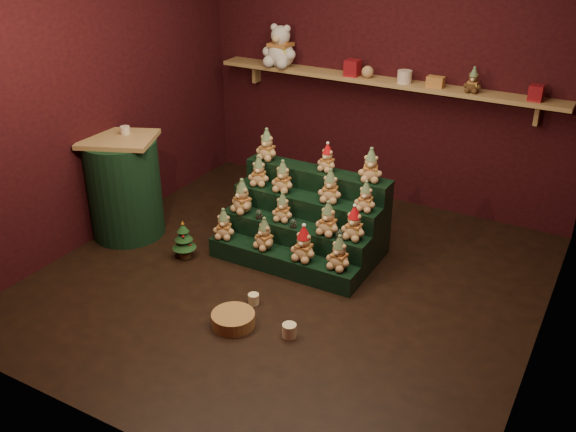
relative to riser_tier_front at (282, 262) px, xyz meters
The scene contains 40 objects.
ground 0.20m from the riser_tier_front, 41.73° to the right, with size 4.00×4.00×0.00m, color black.
back_wall 2.34m from the riser_tier_front, 86.06° to the left, with size 4.00×0.10×2.80m, color black.
front_wall 2.54m from the riser_tier_front, 86.49° to the right, with size 4.00×0.10×2.80m, color black.
left_wall 2.32m from the riser_tier_front, behind, with size 0.10×4.00×2.80m, color black.
back_shelf 2.13m from the riser_tier_front, 85.66° to the left, with size 3.60×0.26×0.24m.
riser_tier_front is the anchor object (origin of this frame).
riser_tier_midfront 0.24m from the riser_tier_front, 90.00° to the left, with size 1.40×0.22×0.36m, color black.
riser_tier_midback 0.48m from the riser_tier_front, 90.00° to the left, with size 1.40×0.22×0.54m, color black.
riser_tier_back 0.71m from the riser_tier_front, 90.00° to the left, with size 1.40×0.22×0.72m, color black.
teddy_0 0.63m from the riser_tier_front, behind, with size 0.20×0.18×0.28m, color tan, non-canonical shape.
teddy_1 0.29m from the riser_tier_front, behind, with size 0.20×0.18×0.29m, color tan, non-canonical shape.
teddy_2 0.33m from the riser_tier_front, ahead, with size 0.22×0.20×0.31m, color tan, non-canonical shape.
teddy_3 0.59m from the riser_tier_front, ahead, with size 0.21×0.19×0.30m, color tan, non-canonical shape.
teddy_4 0.71m from the riser_tier_front, 158.79° to the left, with size 0.22×0.20×0.31m, color tan, non-canonical shape.
teddy_5 0.48m from the riser_tier_front, 118.06° to the left, with size 0.19×0.17×0.26m, color tan, non-canonical shape.
teddy_6 0.57m from the riser_tier_front, 31.15° to the left, with size 0.21×0.19×0.30m, color tan, non-canonical shape.
teddy_7 0.74m from the riser_tier_front, 22.86° to the left, with size 0.21×0.19×0.29m, color tan, non-canonical shape.
teddy_8 0.90m from the riser_tier_front, 137.97° to the left, with size 0.20×0.18×0.28m, color tan, non-canonical shape.
teddy_9 0.78m from the riser_tier_front, 118.58° to the left, with size 0.21×0.19×0.29m, color tan, non-canonical shape.
teddy_10 0.78m from the riser_tier_front, 63.52° to the left, with size 0.21×0.19×0.29m, color tan, non-canonical shape.
teddy_11 0.92m from the riser_tier_front, 37.65° to the left, with size 0.19×0.17×0.26m, color tan, non-canonical shape.
teddy_12 1.14m from the riser_tier_front, 129.27° to the left, with size 0.21×0.19×0.29m, color tan, non-canonical shape.
teddy_13 1.02m from the riser_tier_front, 82.85° to the left, with size 0.18×0.16×0.25m, color tan, non-canonical shape.
teddy_14 1.14m from the riser_tier_front, 52.11° to the left, with size 0.21×0.19×0.29m, color tan, non-canonical shape.
snow_globe_a 0.48m from the riser_tier_front, 153.83° to the left, with size 0.06×0.06×0.09m.
snow_globe_b 0.35m from the riser_tier_front, 81.61° to the left, with size 0.06×0.06×0.08m.
snow_globe_c 0.59m from the riser_tier_front, 18.86° to the left, with size 0.07×0.07×0.09m.
side_table 1.70m from the riser_tier_front, behind, with size 0.80×0.75×0.99m.
table_ornament 1.89m from the riser_tier_front, behind, with size 0.09×0.09×0.07m, color beige.
mini_christmas_tree 0.92m from the riser_tier_front, 165.47° to the right, with size 0.22×0.22×0.37m.
mug_left 0.56m from the riser_tier_front, 84.15° to the right, with size 0.09×0.09×0.09m, color beige.
mug_right 0.94m from the riser_tier_front, 56.78° to the right, with size 0.11×0.11×0.11m, color beige.
wicker_basket 0.88m from the riser_tier_front, 85.22° to the right, with size 0.33×0.33×0.10m, color #A77D43.
white_bear 2.49m from the riser_tier_front, 120.07° to the left, with size 0.39×0.35×0.55m, color silver, non-canonical shape.
brown_bear 2.42m from the riser_tier_front, 58.80° to the left, with size 0.16×0.15×0.23m, color #492F18, non-canonical shape.
gift_tin_red_a 2.18m from the riser_tier_front, 95.60° to the left, with size 0.14×0.14×0.16m, color maroon.
gift_tin_cream 2.19m from the riser_tier_front, 77.59° to the left, with size 0.14×0.14×0.12m, color beige.
gift_tin_red_b 2.69m from the riser_tier_front, 47.23° to the left, with size 0.12×0.12×0.14m, color maroon.
shelf_plush_ball 2.16m from the riser_tier_front, 90.19° to the left, with size 0.12×0.12×0.12m, color tan.
scarf_gift_box 2.26m from the riser_tier_front, 68.28° to the left, with size 0.16×0.10×0.10m, color #E75820.
Camera 1 is at (2.28, -4.05, 2.96)m, focal length 40.00 mm.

